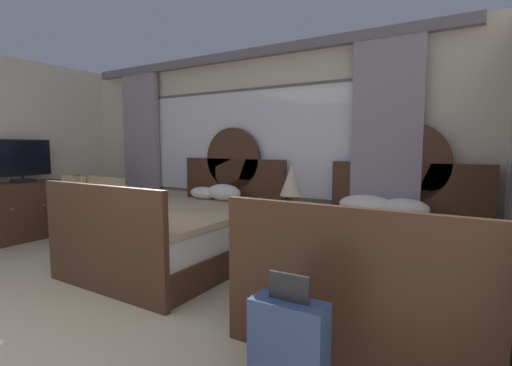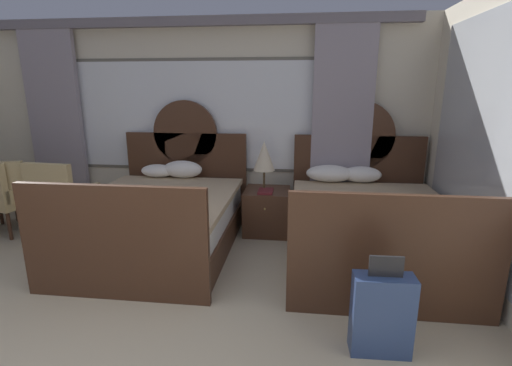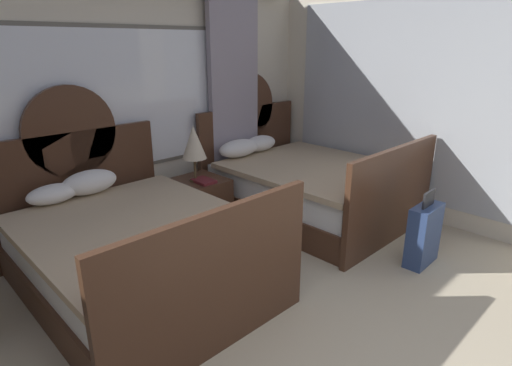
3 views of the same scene
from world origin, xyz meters
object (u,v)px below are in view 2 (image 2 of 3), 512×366
object	(u,v)px
bed_near_mirror	(368,225)
table_lamp_on_nightstand	(264,156)
suitcase_on_floor	(382,314)
bed_near_window	(161,217)
book_on_nightstand	(266,191)
nightstand_between_beds	(267,211)
armchair_by_window_right	(3,194)
armchair_by_window_left	(61,196)
armchair_by_window_centre	(6,194)

from	to	relation	value
bed_near_mirror	table_lamp_on_nightstand	distance (m)	1.47
suitcase_on_floor	bed_near_window	bearing A→B (deg)	144.35
book_on_nightstand	suitcase_on_floor	world-z (taller)	suitcase_on_floor
nightstand_between_beds	suitcase_on_floor	size ratio (longest dim) A/B	0.80
suitcase_on_floor	nightstand_between_beds	bearing A→B (deg)	114.66
table_lamp_on_nightstand	armchair_by_window_right	bearing A→B (deg)	-172.85
table_lamp_on_nightstand	suitcase_on_floor	world-z (taller)	table_lamp_on_nightstand
suitcase_on_floor	table_lamp_on_nightstand	bearing A→B (deg)	115.56
bed_near_mirror	armchair_by_window_left	bearing A→B (deg)	176.88
bed_near_window	armchair_by_window_left	size ratio (longest dim) A/B	2.30
bed_near_mirror	armchair_by_window_left	world-z (taller)	bed_near_mirror
nightstand_between_beds	book_on_nightstand	xyz separation A→B (m)	(-0.01, -0.11, 0.29)
nightstand_between_beds	armchair_by_window_left	distance (m)	2.56
book_on_nightstand	nightstand_between_beds	bearing A→B (deg)	86.34
bed_near_window	table_lamp_on_nightstand	size ratio (longest dim) A/B	3.55
armchair_by_window_left	suitcase_on_floor	size ratio (longest dim) A/B	1.30
armchair_by_window_right	nightstand_between_beds	bearing A→B (deg)	7.18
bed_near_window	book_on_nightstand	world-z (taller)	bed_near_window
armchair_by_window_left	nightstand_between_beds	bearing A→B (deg)	9.43
bed_near_mirror	book_on_nightstand	world-z (taller)	bed_near_mirror
armchair_by_window_right	suitcase_on_floor	bearing A→B (deg)	-22.17
nightstand_between_beds	armchair_by_window_centre	distance (m)	3.30
bed_near_window	bed_near_mirror	world-z (taller)	same
bed_near_mirror	suitcase_on_floor	distance (m)	1.56
table_lamp_on_nightstand	book_on_nightstand	xyz separation A→B (m)	(0.03, -0.11, -0.41)
nightstand_between_beds	book_on_nightstand	world-z (taller)	book_on_nightstand
armchair_by_window_centre	suitcase_on_floor	distance (m)	4.61
bed_near_mirror	nightstand_between_beds	distance (m)	1.31
bed_near_window	nightstand_between_beds	world-z (taller)	bed_near_window
armchair_by_window_left	armchair_by_window_right	size ratio (longest dim) A/B	1.00
book_on_nightstand	bed_near_window	bearing A→B (deg)	-156.06
bed_near_mirror	armchair_by_window_right	bearing A→B (deg)	177.41
bed_near_window	armchair_by_window_left	bearing A→B (deg)	171.38
table_lamp_on_nightstand	suitcase_on_floor	xyz separation A→B (m)	(1.03, -2.16, -0.69)
nightstand_between_beds	armchair_by_window_centre	xyz separation A→B (m)	(-3.26, -0.41, 0.23)
nightstand_between_beds	armchair_by_window_right	size ratio (longest dim) A/B	0.61
nightstand_between_beds	suitcase_on_floor	distance (m)	2.39
book_on_nightstand	armchair_by_window_centre	xyz separation A→B (m)	(-3.25, -0.30, -0.06)
armchair_by_window_centre	suitcase_on_floor	xyz separation A→B (m)	(4.26, -1.76, -0.21)
book_on_nightstand	suitcase_on_floor	size ratio (longest dim) A/B	0.35
nightstand_between_beds	bed_near_mirror	bearing A→B (deg)	-28.22
book_on_nightstand	table_lamp_on_nightstand	bearing A→B (deg)	106.34
table_lamp_on_nightstand	armchair_by_window_right	size ratio (longest dim) A/B	0.65
nightstand_between_beds	suitcase_on_floor	xyz separation A→B (m)	(1.00, -2.17, 0.02)
bed_near_mirror	table_lamp_on_nightstand	bearing A→B (deg)	152.79
nightstand_between_beds	armchair_by_window_right	bearing A→B (deg)	-172.82
bed_near_window	armchair_by_window_left	world-z (taller)	bed_near_window
armchair_by_window_left	armchair_by_window_centre	size ratio (longest dim) A/B	1.00
bed_near_window	armchair_by_window_right	distance (m)	2.16
table_lamp_on_nightstand	armchair_by_window_left	distance (m)	2.56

